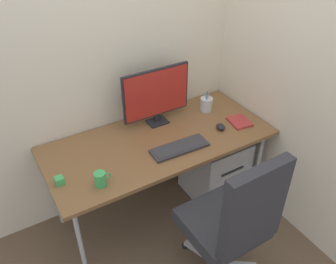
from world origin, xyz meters
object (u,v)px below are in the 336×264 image
(keyboard, at_px, (179,148))
(office_chair, at_px, (233,221))
(coffee_mug, at_px, (100,179))
(mouse, at_px, (221,127))
(monitor, at_px, (156,94))
(notebook, at_px, (239,122))
(pen_holder, at_px, (206,104))
(desk_clamp_accessory, at_px, (59,181))
(filing_cabinet, at_px, (214,166))

(keyboard, bearing_deg, office_chair, -90.43)
(office_chair, bearing_deg, coffee_mug, 137.18)
(keyboard, distance_m, mouse, 0.40)
(monitor, xyz_separation_m, keyboard, (-0.03, -0.38, -0.23))
(keyboard, height_order, notebook, keyboard)
(mouse, bearing_deg, office_chair, -112.02)
(office_chair, bearing_deg, pen_holder, 63.48)
(coffee_mug, distance_m, desk_clamp_accessory, 0.26)
(desk_clamp_accessory, bearing_deg, office_chair, -40.48)
(notebook, height_order, coffee_mug, coffee_mug)
(monitor, distance_m, mouse, 0.54)
(office_chair, distance_m, keyboard, 0.63)
(pen_holder, xyz_separation_m, coffee_mug, (-1.07, -0.38, -0.01))
(coffee_mug, bearing_deg, notebook, 4.76)
(office_chair, bearing_deg, monitor, 87.83)
(mouse, xyz_separation_m, pen_holder, (0.07, 0.28, 0.03))
(keyboard, bearing_deg, monitor, 85.04)
(coffee_mug, bearing_deg, office_chair, -42.82)
(monitor, bearing_deg, notebook, -31.91)
(office_chair, bearing_deg, notebook, 48.38)
(office_chair, height_order, coffee_mug, office_chair)
(coffee_mug, height_order, desk_clamp_accessory, coffee_mug)
(pen_holder, bearing_deg, coffee_mug, -160.28)
(filing_cabinet, xyz_separation_m, keyboard, (-0.45, -0.14, 0.47))
(notebook, bearing_deg, monitor, 156.72)
(mouse, bearing_deg, desk_clamp_accessory, -172.44)
(office_chair, height_order, mouse, office_chair)
(office_chair, xyz_separation_m, notebook, (0.58, 0.65, 0.14))
(pen_holder, bearing_deg, mouse, -103.70)
(mouse, bearing_deg, monitor, 146.69)
(office_chair, relative_size, monitor, 2.07)
(keyboard, xyz_separation_m, desk_clamp_accessory, (-0.82, 0.08, 0.01))
(pen_holder, bearing_deg, notebook, -68.40)
(mouse, distance_m, notebook, 0.18)
(filing_cabinet, relative_size, keyboard, 1.34)
(desk_clamp_accessory, bearing_deg, keyboard, -5.84)
(keyboard, distance_m, pen_holder, 0.57)
(mouse, bearing_deg, pen_holder, 85.54)
(desk_clamp_accessory, bearing_deg, mouse, -1.68)
(keyboard, xyz_separation_m, notebook, (0.58, 0.04, -0.00))
(keyboard, bearing_deg, notebook, 4.24)
(mouse, height_order, pen_holder, pen_holder)
(notebook, distance_m, coffee_mug, 1.19)
(monitor, bearing_deg, coffee_mug, -145.58)
(office_chair, relative_size, coffee_mug, 10.26)
(filing_cabinet, distance_m, pen_holder, 0.54)
(monitor, relative_size, desk_clamp_accessory, 10.32)
(monitor, bearing_deg, keyboard, -94.96)
(mouse, height_order, coffee_mug, coffee_mug)
(keyboard, distance_m, coffee_mug, 0.61)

